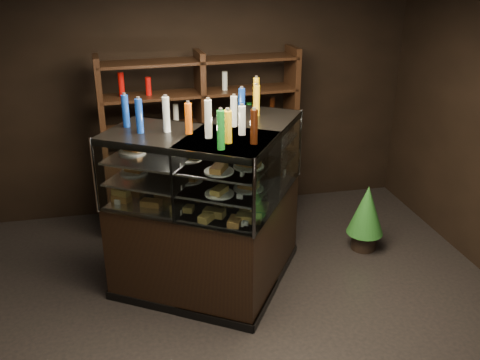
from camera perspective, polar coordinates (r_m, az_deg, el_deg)
name	(u,v)px	position (r m, az deg, el deg)	size (l,w,h in m)	color
ground	(248,327)	(4.74, 0.83, -15.40)	(5.00, 5.00, 0.00)	black
room_shell	(249,106)	(3.85, 1.00, 7.92)	(5.02, 5.02, 3.01)	black
display_case	(217,239)	(4.95, -2.42, -6.31)	(1.98, 1.60, 1.57)	black
food_display	(216,174)	(4.66, -2.53, 0.68)	(1.54, 1.19, 0.48)	gold
bottles_top	(215,115)	(4.49, -2.68, 6.98)	(1.36, 1.05, 0.30)	#B20C0A
potted_conifer	(367,209)	(5.77, 13.38, -3.02)	(0.39, 0.39, 0.83)	black
back_shelving	(203,173)	(6.18, -4.01, 0.77)	(2.21, 0.56, 2.00)	black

